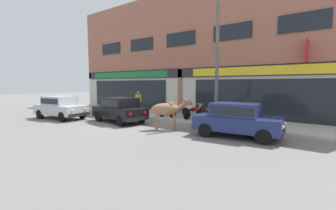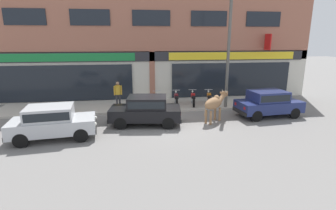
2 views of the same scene
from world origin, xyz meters
TOP-DOWN VIEW (x-y plane):
  - ground_plane at (0.00, 0.00)m, footprint 90.00×90.00m
  - sidewalk at (0.00, 3.85)m, footprint 19.00×3.30m
  - shop_building at (0.00, 5.76)m, footprint 23.00×1.40m
  - cow at (2.78, 0.12)m, footprint 1.77×1.58m
  - car_0 at (-4.89, -1.19)m, footprint 3.74×1.99m
  - car_1 at (-0.76, 0.17)m, footprint 3.75×2.04m
  - car_2 at (6.06, 0.67)m, footprint 3.72×1.91m
  - motorcycle_0 at (0.28, 3.32)m, footprint 0.63×1.79m
  - motorcycle_1 at (1.34, 3.36)m, footprint 0.54×1.81m
  - motorcycle_2 at (2.42, 3.34)m, footprint 0.59×1.80m
  - motorcycle_3 at (3.45, 3.25)m, footprint 0.64×1.79m
  - pedestrian at (-2.27, 3.30)m, footprint 0.49×0.32m
  - utility_pole at (4.28, 2.50)m, footprint 0.18×0.18m

SIDE VIEW (x-z plane):
  - ground_plane at x=0.00m, z-range 0.00..0.00m
  - sidewalk at x=0.00m, z-range 0.00..0.12m
  - motorcycle_0 at x=0.28m, z-range 0.07..0.95m
  - motorcycle_1 at x=1.34m, z-range 0.07..0.95m
  - motorcycle_2 at x=2.42m, z-range 0.07..0.95m
  - motorcycle_3 at x=3.45m, z-range 0.07..0.95m
  - car_0 at x=-4.89m, z-range 0.08..1.54m
  - car_1 at x=-0.76m, z-range 0.08..1.54m
  - car_2 at x=6.06m, z-range 0.08..1.54m
  - cow at x=2.78m, z-range 0.20..1.81m
  - pedestrian at x=-2.27m, z-range 0.31..1.91m
  - utility_pole at x=4.28m, z-range 0.12..6.47m
  - shop_building at x=0.00m, z-range -0.21..9.03m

